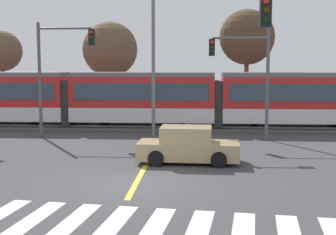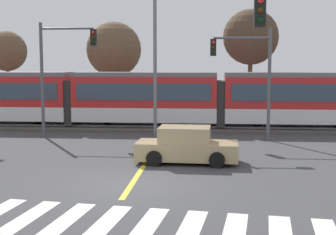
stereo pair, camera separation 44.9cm
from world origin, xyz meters
name	(u,v)px [view 1 (the left image)]	position (x,y,z in m)	size (l,w,h in m)	color
ground_plane	(136,184)	(0.00, 0.00, 0.00)	(200.00, 200.00, 0.00)	#3D3D3F
track_bed	(166,127)	(0.00, 14.01, 0.09)	(120.00, 4.00, 0.18)	#4C4742
rail_near	(165,127)	(0.00, 13.29, 0.23)	(120.00, 0.08, 0.10)	#939399
rail_far	(166,124)	(0.00, 14.73, 0.23)	(120.00, 0.08, 0.10)	#939399
light_rail_tram	(143,97)	(-1.43, 14.00, 2.05)	(28.00, 2.64, 3.43)	silver
crosswalk_stripe_3	(36,217)	(-2.18, -3.68, 0.00)	(0.56, 2.80, 0.01)	silver
crosswalk_stripe_4	(75,220)	(-1.09, -3.81, 0.00)	(0.56, 2.80, 0.01)	silver
crosswalk_stripe_5	(115,222)	(0.00, -3.94, 0.00)	(0.56, 2.80, 0.01)	silver
crosswalk_stripe_6	(156,225)	(1.09, -4.07, 0.00)	(0.56, 2.80, 0.01)	silver
crosswalk_stripe_7	(199,228)	(2.18, -4.20, 0.00)	(0.56, 2.80, 0.01)	silver
crosswalk_stripe_8	(243,231)	(3.28, -4.32, 0.00)	(0.56, 2.80, 0.01)	silver
crosswalk_stripe_9	(289,234)	(4.37, -4.45, 0.00)	(0.56, 2.80, 0.01)	silver
lane_centre_line	(151,156)	(0.00, 5.03, 0.00)	(0.20, 13.94, 0.01)	gold
sedan_crossing	(188,146)	(1.70, 3.69, 0.70)	(4.26, 2.03, 1.52)	tan
traffic_light_far_right	(248,68)	(4.74, 9.89, 3.92)	(3.25, 0.38, 6.05)	#515459
traffic_light_far_left	(57,62)	(-5.75, 10.12, 4.23)	(3.25, 0.38, 6.42)	#515459
street_lamp_centre	(157,46)	(-0.24, 10.96, 5.12)	(2.43, 0.28, 9.01)	slate
bare_tree_far_west	(2,52)	(-13.04, 19.73, 5.09)	(3.08, 3.08, 6.68)	brown
bare_tree_west	(110,50)	(-4.59, 19.58, 5.22)	(4.13, 4.13, 7.31)	brown
bare_tree_east	(247,37)	(5.53, 18.70, 6.03)	(3.97, 3.97, 8.04)	brown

